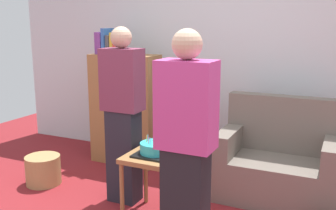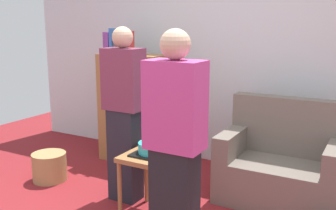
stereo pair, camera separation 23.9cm
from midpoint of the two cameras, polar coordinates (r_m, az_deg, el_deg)
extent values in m
cube|color=silver|center=(4.54, 7.96, 7.97)|extent=(6.00, 0.10, 2.70)
cube|color=#6B6056|center=(3.88, 13.93, -10.51)|extent=(1.10, 0.70, 0.40)
cube|color=#6B6056|center=(3.98, 15.05, -2.69)|extent=(1.10, 0.16, 0.56)
cube|color=#6B6056|center=(3.88, 7.33, -5.22)|extent=(0.16, 0.70, 0.24)
cube|color=#6B6056|center=(3.72, 21.34, -6.74)|extent=(0.16, 0.70, 0.24)
cube|color=olive|center=(4.66, -7.71, -0.63)|extent=(0.80, 0.36, 1.30)
cube|color=#7F3D93|center=(4.74, -11.28, 8.94)|extent=(0.04, 0.21, 0.25)
cube|color=#7F3D93|center=(4.71, -10.79, 8.92)|extent=(0.04, 0.25, 0.25)
cube|color=#3366B7|center=(4.68, -10.31, 9.22)|extent=(0.04, 0.23, 0.30)
cube|color=#4C4C51|center=(4.65, -9.77, 8.74)|extent=(0.05, 0.20, 0.22)
cube|color=gold|center=(4.62, -9.22, 8.93)|extent=(0.04, 0.20, 0.25)
cube|color=red|center=(4.59, -8.65, 9.02)|extent=(0.05, 0.23, 0.27)
cube|color=olive|center=(3.32, -3.94, -7.64)|extent=(0.48, 0.48, 0.04)
cylinder|color=olive|center=(3.36, -8.86, -12.72)|extent=(0.04, 0.04, 0.53)
cylinder|color=olive|center=(3.16, -2.33, -14.22)|extent=(0.04, 0.04, 0.53)
cylinder|color=olive|center=(3.69, -5.17, -10.33)|extent=(0.04, 0.04, 0.53)
cylinder|color=olive|center=(3.51, 0.89, -11.48)|extent=(0.04, 0.04, 0.53)
cube|color=black|center=(3.31, -3.94, -7.19)|extent=(0.32, 0.32, 0.02)
cylinder|color=#2DB2B7|center=(3.29, -3.96, -6.31)|extent=(0.26, 0.26, 0.09)
cylinder|color=#EA668C|center=(3.24, -3.04, -5.27)|extent=(0.01, 0.01, 0.05)
cylinder|color=#F2CC4C|center=(3.27, -2.84, -5.03)|extent=(0.01, 0.01, 0.06)
cylinder|color=#EA668C|center=(3.30, -2.91, -4.85)|extent=(0.01, 0.01, 0.06)
cylinder|color=#66B2E5|center=(3.34, -3.40, -4.81)|extent=(0.01, 0.01, 0.05)
cylinder|color=#F2CC4C|center=(3.34, -4.21, -4.73)|extent=(0.01, 0.01, 0.05)
cylinder|color=#66B2E5|center=(3.32, -5.05, -4.83)|extent=(0.01, 0.01, 0.05)
cylinder|color=#F2CC4C|center=(3.29, -5.24, -4.96)|extent=(0.01, 0.01, 0.06)
cylinder|color=#EA668C|center=(3.25, -4.99, -5.22)|extent=(0.01, 0.01, 0.05)
cylinder|color=#66B2E5|center=(3.20, -4.80, -5.38)|extent=(0.01, 0.01, 0.06)
cylinder|color=#EA668C|center=(3.20, -4.02, -5.54)|extent=(0.01, 0.01, 0.05)
cylinder|color=#EA668C|center=(3.20, -3.33, -5.48)|extent=(0.01, 0.01, 0.05)
cube|color=#23232D|center=(3.69, -8.33, -7.43)|extent=(0.28, 0.20, 0.88)
cube|color=#75334C|center=(3.52, -8.69, 3.68)|extent=(0.36, 0.22, 0.56)
sphere|color=#D1A889|center=(3.49, -8.89, 9.79)|extent=(0.19, 0.19, 0.19)
cube|color=#C6428E|center=(2.40, -0.11, -0.05)|extent=(0.36, 0.22, 0.56)
sphere|color=#D1A889|center=(2.35, -0.11, 8.91)|extent=(0.19, 0.19, 0.19)
cylinder|color=#A88451|center=(4.36, -19.39, -9.00)|extent=(0.36, 0.36, 0.30)
camera|label=1|loc=(0.12, -92.00, -0.43)|focal=41.49mm
camera|label=2|loc=(0.12, 88.00, 0.43)|focal=41.49mm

